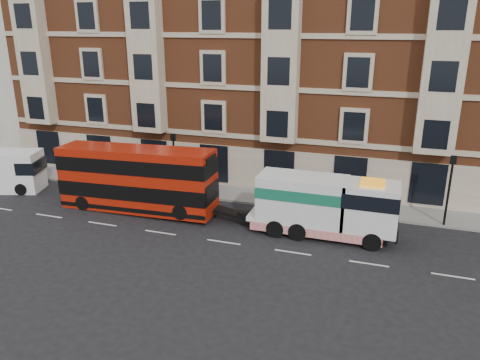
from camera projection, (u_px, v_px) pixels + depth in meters
name	position (u px, v px, depth m)	size (l,w,h in m)	color
ground	(224.00, 242.00, 26.52)	(120.00, 120.00, 0.00)	black
sidewalk	(260.00, 197.00, 33.24)	(90.00, 3.00, 0.15)	slate
victorian_terrace	(295.00, 46.00, 36.65)	(45.00, 12.00, 20.40)	brown
lamp_post_west	(174.00, 159.00, 33.03)	(0.35, 0.15, 4.35)	black
lamp_post_east	(450.00, 185.00, 27.65)	(0.35, 0.15, 4.35)	black
double_decker_bus	(137.00, 178.00, 30.29)	(10.51, 2.41, 4.25)	#AA1A09
tow_truck	(322.00, 206.00, 26.81)	(8.41, 2.49, 3.51)	silver
box_van	(2.00, 171.00, 34.40)	(6.07, 3.82, 2.94)	white
pedestrian	(91.00, 172.00, 35.83)	(0.56, 0.37, 1.55)	#1A1932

